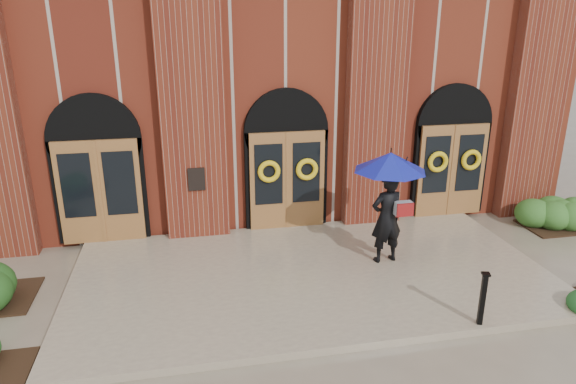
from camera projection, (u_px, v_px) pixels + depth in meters
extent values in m
plane|color=gray|center=(313.00, 281.00, 10.85)|extent=(90.00, 90.00, 0.00)
cube|color=tan|center=(311.00, 275.00, 10.97)|extent=(10.00, 5.30, 0.15)
cube|color=maroon|center=(252.00, 72.00, 17.98)|extent=(16.00, 12.00, 7.00)
cube|color=black|center=(197.00, 179.00, 12.19)|extent=(0.40, 0.05, 0.55)
cube|color=maroon|center=(192.00, 100.00, 11.83)|extent=(1.50, 0.45, 7.00)
cube|color=maroon|center=(376.00, 94.00, 12.68)|extent=(1.50, 0.45, 7.00)
cube|color=maroon|center=(538.00, 89.00, 13.53)|extent=(1.50, 0.45, 7.00)
cube|color=olive|center=(100.00, 192.00, 12.07)|extent=(1.90, 0.10, 2.50)
cylinder|color=black|center=(94.00, 139.00, 11.79)|extent=(2.10, 0.22, 2.10)
cube|color=olive|center=(287.00, 181.00, 12.92)|extent=(1.90, 0.10, 2.50)
cylinder|color=black|center=(286.00, 131.00, 12.64)|extent=(2.10, 0.22, 2.10)
cube|color=olive|center=(451.00, 171.00, 13.76)|extent=(1.90, 0.10, 2.50)
cylinder|color=black|center=(454.00, 124.00, 13.49)|extent=(2.10, 0.22, 2.10)
torus|color=yellow|center=(269.00, 172.00, 12.62)|extent=(0.57, 0.13, 0.57)
torus|color=yellow|center=(307.00, 169.00, 12.80)|extent=(0.57, 0.13, 0.57)
torus|color=yellow|center=(438.00, 162.00, 13.47)|extent=(0.57, 0.13, 0.57)
torus|color=yellow|center=(471.00, 160.00, 13.65)|extent=(0.57, 0.13, 0.57)
imported|color=black|center=(387.00, 218.00, 11.14)|extent=(0.79, 0.58, 2.02)
cone|color=#131B94|center=(390.00, 162.00, 10.73)|extent=(1.76, 1.76, 0.40)
cylinder|color=black|center=(392.00, 187.00, 10.86)|extent=(0.02, 0.02, 0.67)
cube|color=#ACAEB1|center=(403.00, 208.00, 10.96)|extent=(0.40, 0.24, 0.30)
cube|color=maroon|center=(405.00, 210.00, 10.86)|extent=(0.38, 0.08, 0.30)
cube|color=black|center=(482.00, 300.00, 8.93)|extent=(0.11, 0.11, 0.96)
cube|color=black|center=(486.00, 274.00, 8.77)|extent=(0.17, 0.17, 0.04)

